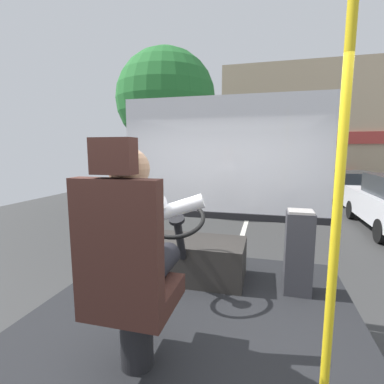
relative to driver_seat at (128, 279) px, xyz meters
The scene contains 12 objects.
ground 9.37m from the driver_seat, 88.76° to the left, with size 18.00×44.00×0.06m.
bus_floor 1.11m from the driver_seat, 66.42° to the left, with size 2.60×3.20×0.78m.
driver_seat is the anchor object (origin of this frame).
bus_driver 0.24m from the driver_seat, 90.00° to the left, with size 0.75×0.56×0.81m.
steering_console 1.40m from the driver_seat, 90.00° to the left, with size 1.10×0.97×0.84m.
handrail_pole 1.14m from the driver_seat, ahead, with size 0.04×0.04×2.06m.
fare_box 1.68m from the driver_seat, 51.38° to the left, with size 0.24×0.22×0.78m.
windshield_panel 2.13m from the driver_seat, 84.50° to the left, with size 2.50×0.08×1.48m.
street_tree 9.15m from the driver_seat, 108.21° to the left, with size 3.42×3.42×5.52m.
shop_building 17.72m from the driver_seat, 75.08° to the left, with size 12.75×4.42×6.62m.
parked_car_charcoal 12.50m from the driver_seat, 70.81° to the left, with size 1.90×4.03×1.20m.
parked_car_red 16.99m from the driver_seat, 76.03° to the left, with size 1.91×3.84×1.31m.
Camera 1 is at (0.53, -1.83, 2.09)m, focal length 26.83 mm.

